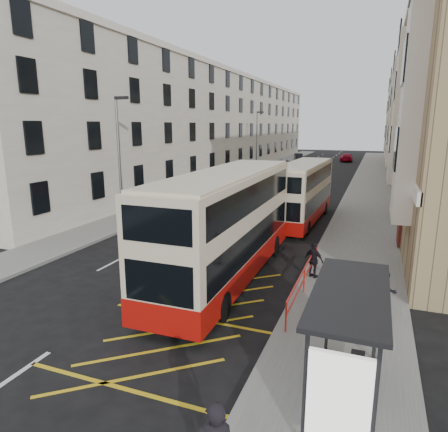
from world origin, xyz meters
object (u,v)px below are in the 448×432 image
at_px(double_decker_rear, 303,192).
at_px(white_van, 255,174).
at_px(bus_shelter, 354,329).
at_px(street_lamp_near, 120,156).
at_px(double_decker_front, 227,225).
at_px(pedestrian_far, 314,260).
at_px(car_red, 346,158).
at_px(street_lamp_far, 257,139).
at_px(car_dark, 299,157).
at_px(car_silver, 283,163).
at_px(pedestrian_mid, 385,294).

bearing_deg(double_decker_rear, white_van, 117.18).
xyz_separation_m(bus_shelter, street_lamp_near, (-14.69, 12.39, 2.50)).
distance_m(double_decker_front, pedestrian_far, 3.95).
distance_m(white_van, car_red, 30.50).
height_order(street_lamp_near, white_van, street_lamp_near).
xyz_separation_m(bus_shelter, street_lamp_far, (-14.69, 42.39, 2.50)).
bearing_deg(pedestrian_far, car_dark, -52.75).
bearing_deg(pedestrian_far, street_lamp_far, -43.80).
bearing_deg(car_silver, double_decker_front, -74.71).
bearing_deg(bus_shelter, street_lamp_far, 109.12).
bearing_deg(street_lamp_near, double_decker_rear, 29.34).
bearing_deg(car_dark, street_lamp_near, -107.59).
bearing_deg(pedestrian_far, car_silver, -49.62).
height_order(street_lamp_far, car_silver, street_lamp_far).
relative_size(pedestrian_mid, car_silver, 0.40).
distance_m(bus_shelter, car_dark, 67.39).
bearing_deg(pedestrian_far, white_van, -42.80).
bearing_deg(double_decker_front, pedestrian_far, 16.20).
relative_size(pedestrian_far, white_van, 0.30).
bearing_deg(street_lamp_far, street_lamp_near, -90.00).
relative_size(street_lamp_far, car_red, 1.62).
height_order(bus_shelter, pedestrian_far, bus_shelter).
bearing_deg(street_lamp_far, pedestrian_far, -69.81).
xyz_separation_m(bus_shelter, pedestrian_far, (-1.99, 7.85, -1.22)).
distance_m(pedestrian_far, car_silver, 46.58).
height_order(bus_shelter, street_lamp_far, street_lamp_far).
height_order(street_lamp_near, double_decker_rear, street_lamp_near).
height_order(white_van, car_red, car_red).
xyz_separation_m(street_lamp_near, double_decker_rear, (10.33, 5.81, -2.59)).
distance_m(bus_shelter, white_van, 40.05).
xyz_separation_m(bus_shelter, pedestrian_mid, (0.78, 5.23, -1.21)).
xyz_separation_m(bus_shelter, double_decker_front, (-5.52, 6.79, 0.22)).
bearing_deg(pedestrian_mid, car_red, 78.10).
xyz_separation_m(double_decker_rear, pedestrian_far, (2.37, -10.35, -1.13)).
distance_m(double_decker_front, car_dark, 59.77).
bearing_deg(street_lamp_far, double_decker_front, -75.55).
relative_size(double_decker_front, double_decker_rear, 1.15).
bearing_deg(double_decker_front, car_red, 89.21).
xyz_separation_m(double_decker_front, pedestrian_far, (3.53, 1.05, -1.44)).
bearing_deg(double_decker_rear, double_decker_front, -93.86).
relative_size(pedestrian_mid, white_van, 0.31).
bearing_deg(bus_shelter, double_decker_rear, 103.49).
xyz_separation_m(double_decker_rear, pedestrian_mid, (5.15, -12.97, -1.12)).
xyz_separation_m(street_lamp_near, pedestrian_mid, (15.48, -7.16, -3.71)).
bearing_deg(pedestrian_mid, street_lamp_far, 95.21).
bearing_deg(car_red, street_lamp_far, 61.87).
distance_m(bus_shelter, street_lamp_far, 44.94).
xyz_separation_m(street_lamp_far, car_dark, (1.15, 23.61, -3.99)).
xyz_separation_m(bus_shelter, car_silver, (-13.54, 52.97, -1.47)).
bearing_deg(car_silver, pedestrian_mid, -67.87).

